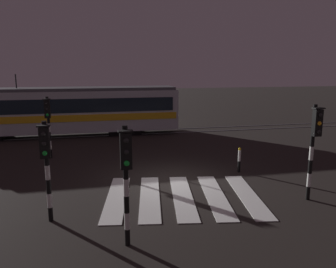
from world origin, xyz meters
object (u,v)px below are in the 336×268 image
traffic_light_corner_far_left (48,118)px  traffic_light_kerb_mid_left (126,169)px  bollard_island_edge (239,160)px  traffic_light_corner_near_left (46,157)px  traffic_light_corner_near_right (314,138)px  tram (57,110)px

traffic_light_corner_far_left → traffic_light_kerb_mid_left: traffic_light_kerb_mid_left is taller
traffic_light_corner_far_left → bollard_island_edge: 9.58m
traffic_light_corner_far_left → traffic_light_corner_near_left: traffic_light_corner_far_left is taller
traffic_light_corner_near_right → traffic_light_kerb_mid_left: bearing=-165.2°
bollard_island_edge → traffic_light_corner_near_right: bearing=-74.0°
traffic_light_kerb_mid_left → bollard_island_edge: size_ratio=2.87×
traffic_light_corner_far_left → traffic_light_kerb_mid_left: (2.96, -9.56, 0.03)m
traffic_light_kerb_mid_left → tram: tram is taller
traffic_light_corner_near_left → traffic_light_corner_near_right: (8.64, -0.21, 0.20)m
traffic_light_corner_far_left → traffic_light_corner_near_right: size_ratio=0.93×
traffic_light_corner_far_left → tram: tram is taller
traffic_light_corner_near_left → bollard_island_edge: 8.46m
traffic_light_corner_near_left → tram: 13.57m
traffic_light_corner_near_right → traffic_light_kerb_mid_left: traffic_light_corner_near_right is taller
tram → bollard_island_edge: tram is taller
traffic_light_corner_near_left → traffic_light_corner_far_left: bearing=96.3°
tram → bollard_island_edge: (8.58, -10.16, -1.19)m
traffic_light_corner_near_left → traffic_light_kerb_mid_left: size_ratio=0.96×
traffic_light_corner_far_left → traffic_light_kerb_mid_left: bearing=-72.8°
traffic_light_corner_far_left → bollard_island_edge: (8.45, -4.25, -1.52)m
traffic_light_corner_near_left → traffic_light_corner_near_right: traffic_light_corner_near_right is taller
bollard_island_edge → traffic_light_corner_near_left: bearing=-156.1°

